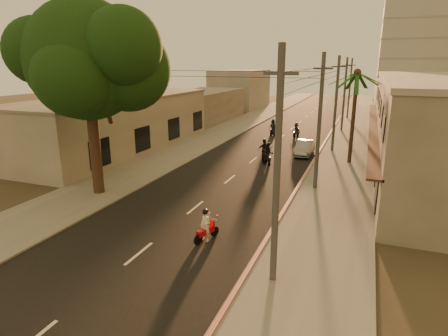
{
  "coord_description": "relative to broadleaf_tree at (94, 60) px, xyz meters",
  "views": [
    {
      "loc": [
        9.06,
        -16.86,
        8.35
      ],
      "look_at": [
        0.43,
        5.68,
        1.54
      ],
      "focal_mm": 30.0,
      "sensor_mm": 36.0,
      "label": 1
    }
  ],
  "objects": [
    {
      "name": "ground",
      "position": [
        6.61,
        -2.14,
        -8.48
      ],
      "size": [
        160.0,
        160.0,
        0.0
      ],
      "primitive_type": "plane",
      "color": "#383023",
      "rests_on": "ground"
    },
    {
      "name": "road",
      "position": [
        6.61,
        17.86,
        -8.47
      ],
      "size": [
        10.0,
        140.0,
        0.02
      ],
      "primitive_type": "cube",
      "color": "black",
      "rests_on": "ground"
    },
    {
      "name": "utility_poles",
      "position": [
        12.81,
        17.86,
        -1.94
      ],
      "size": [
        1.2,
        48.26,
        9.0
      ],
      "color": "#38383A",
      "rests_on": "ground"
    },
    {
      "name": "shophouse_row",
      "position": [
        20.57,
        15.86,
        -4.83
      ],
      "size": [
        8.8,
        34.2,
        7.3
      ],
      "color": "gray",
      "rests_on": "ground"
    },
    {
      "name": "scooter_mid_b",
      "position": [
        7.52,
        12.13,
        -7.59
      ],
      "size": [
        1.27,
        1.97,
        1.97
      ],
      "rotation": [
        0.0,
        0.0,
        0.21
      ],
      "color": "black",
      "rests_on": "ground"
    },
    {
      "name": "sidewalk_left",
      "position": [
        -0.89,
        17.86,
        -8.42
      ],
      "size": [
        5.0,
        140.0,
        0.12
      ],
      "primitive_type": "cube",
      "color": "slate",
      "rests_on": "ground"
    },
    {
      "name": "parked_car",
      "position": [
        10.49,
        15.53,
        -7.8
      ],
      "size": [
        1.47,
        4.13,
        1.36
      ],
      "primitive_type": "imported",
      "rotation": [
        0.0,
        0.0,
        0.0
      ],
      "color": "gray",
      "rests_on": "ground"
    },
    {
      "name": "filler_right",
      "position": [
        20.61,
        42.86,
        -5.48
      ],
      "size": [
        8.0,
        14.0,
        6.0
      ],
      "primitive_type": "cube",
      "color": "#AAA499",
      "rests_on": "ground"
    },
    {
      "name": "distant_tower",
      "position": [
        22.61,
        53.86,
        5.52
      ],
      "size": [
        12.1,
        12.1,
        28.0
      ],
      "color": "#B7B5B2",
      "rests_on": "ground"
    },
    {
      "name": "scooter_mid_a",
      "position": [
        8.18,
        11.03,
        -7.61
      ],
      "size": [
        1.36,
        1.81,
        1.89
      ],
      "rotation": [
        0.0,
        0.0,
        0.41
      ],
      "color": "black",
      "rests_on": "ground"
    },
    {
      "name": "broadleaf_tree",
      "position": [
        0.0,
        0.0,
        0.0
      ],
      "size": [
        9.6,
        8.7,
        12.1
      ],
      "color": "black",
      "rests_on": "ground"
    },
    {
      "name": "filler_left_far",
      "position": [
        -7.39,
        49.86,
        -4.98
      ],
      "size": [
        8.0,
        14.0,
        7.0
      ],
      "primitive_type": "cube",
      "color": "#AAA499",
      "rests_on": "ground"
    },
    {
      "name": "scooter_far_b",
      "position": [
        8.14,
        24.11,
        -7.7
      ],
      "size": [
        1.25,
        1.71,
        1.69
      ],
      "rotation": [
        0.0,
        0.0,
        -0.19
      ],
      "color": "black",
      "rests_on": "ground"
    },
    {
      "name": "scooter_far_a",
      "position": [
        5.37,
        24.14,
        -7.6
      ],
      "size": [
        0.99,
        1.99,
        1.96
      ],
      "rotation": [
        0.0,
        0.0,
        -0.08
      ],
      "color": "black",
      "rests_on": "ground"
    },
    {
      "name": "left_building",
      "position": [
        -7.37,
        11.86,
        -5.88
      ],
      "size": [
        8.2,
        24.2,
        5.2
      ],
      "color": "#AAA499",
      "rests_on": "ground"
    },
    {
      "name": "palm_tree",
      "position": [
        14.61,
        13.86,
        -1.33
      ],
      "size": [
        5.0,
        5.0,
        8.2
      ],
      "color": "black",
      "rests_on": "ground"
    },
    {
      "name": "filler_left_near",
      "position": [
        -7.39,
        31.86,
        -6.28
      ],
      "size": [
        8.0,
        14.0,
        4.4
      ],
      "primitive_type": "cube",
      "color": "#AAA499",
      "rests_on": "ground"
    },
    {
      "name": "sidewalk_right",
      "position": [
        14.11,
        17.86,
        -8.42
      ],
      "size": [
        5.0,
        140.0,
        0.12
      ],
      "primitive_type": "cube",
      "color": "slate",
      "rests_on": "ground"
    },
    {
      "name": "scooter_red",
      "position": [
        8.93,
        -3.87,
        -7.73
      ],
      "size": [
        0.9,
        1.63,
        1.66
      ],
      "rotation": [
        0.0,
        0.0,
        -0.34
      ],
      "color": "black",
      "rests_on": "ground"
    },
    {
      "name": "curb_stripe",
      "position": [
        11.71,
        12.86,
        -8.38
      ],
      "size": [
        0.2,
        60.0,
        0.2
      ],
      "primitive_type": "cube",
      "color": "red",
      "rests_on": "ground"
    }
  ]
}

